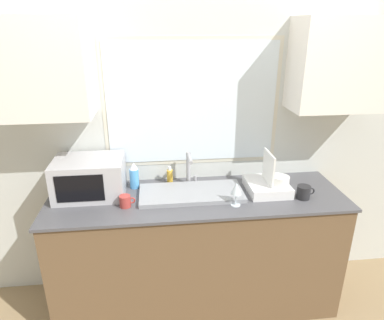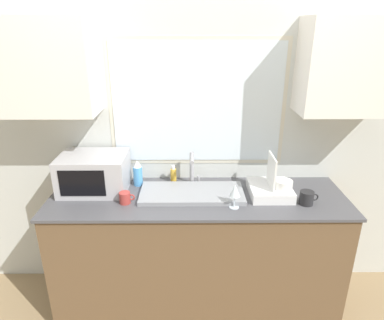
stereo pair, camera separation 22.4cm
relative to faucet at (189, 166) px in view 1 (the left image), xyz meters
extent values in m
cube|color=brown|center=(0.04, -0.18, -0.62)|extent=(2.02, 0.61, 0.90)
cube|color=#4C4C51|center=(0.04, -0.18, -0.16)|extent=(2.05, 0.64, 0.02)
cube|color=silver|center=(0.04, 0.16, 0.23)|extent=(6.00, 0.06, 2.60)
cube|color=beige|center=(0.04, 0.13, 0.43)|extent=(1.27, 0.01, 0.92)
cube|color=silver|center=(0.04, 0.12, 0.43)|extent=(1.21, 0.01, 0.86)
cube|color=white|center=(-0.94, -0.03, 0.71)|extent=(0.62, 0.32, 0.61)
cube|color=white|center=(1.01, -0.03, 0.71)|extent=(0.62, 0.32, 0.61)
cube|color=gray|center=(0.00, -0.17, -0.13)|extent=(0.72, 0.32, 0.03)
cylinder|color=#99999E|center=(0.00, 0.02, -0.02)|extent=(0.03, 0.03, 0.25)
cylinder|color=#99999E|center=(0.00, -0.06, 0.08)|extent=(0.03, 0.17, 0.03)
cylinder|color=#99999E|center=(0.05, 0.02, -0.12)|extent=(0.02, 0.02, 0.06)
cube|color=#B2B2B7|center=(-0.70, -0.07, -0.02)|extent=(0.47, 0.34, 0.26)
cube|color=black|center=(-0.73, -0.25, -0.02)|extent=(0.30, 0.01, 0.18)
cube|color=white|center=(0.54, -0.16, -0.11)|extent=(0.28, 0.31, 0.07)
cube|color=white|center=(0.54, -0.16, 0.03)|extent=(0.01, 0.22, 0.22)
cylinder|color=white|center=(0.62, -0.21, -0.05)|extent=(0.12, 0.12, 0.06)
cylinder|color=#4C99D8|center=(-0.40, 0.00, -0.08)|extent=(0.07, 0.07, 0.14)
cone|color=silver|center=(-0.40, 0.00, 0.02)|extent=(0.06, 0.06, 0.05)
cylinder|color=gold|center=(-0.14, 0.04, -0.09)|extent=(0.04, 0.04, 0.11)
cylinder|color=white|center=(-0.14, 0.04, -0.03)|extent=(0.02, 0.02, 0.03)
cylinder|color=#A53833|center=(-0.45, -0.28, -0.11)|extent=(0.07, 0.07, 0.08)
torus|color=#A53833|center=(-0.41, -0.28, -0.11)|extent=(0.04, 0.01, 0.04)
cylinder|color=silver|center=(0.27, -0.34, -0.15)|extent=(0.06, 0.06, 0.00)
cylinder|color=silver|center=(0.27, -0.34, -0.10)|extent=(0.01, 0.01, 0.08)
cone|color=silver|center=(0.27, -0.34, -0.02)|extent=(0.07, 0.07, 0.08)
cylinder|color=#262628|center=(0.75, -0.30, -0.10)|extent=(0.09, 0.09, 0.09)
torus|color=#262628|center=(0.80, -0.30, -0.10)|extent=(0.05, 0.01, 0.05)
camera|label=1|loc=(-0.24, -2.28, 0.96)|focal=32.00mm
camera|label=2|loc=(-0.02, -2.29, 0.96)|focal=32.00mm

